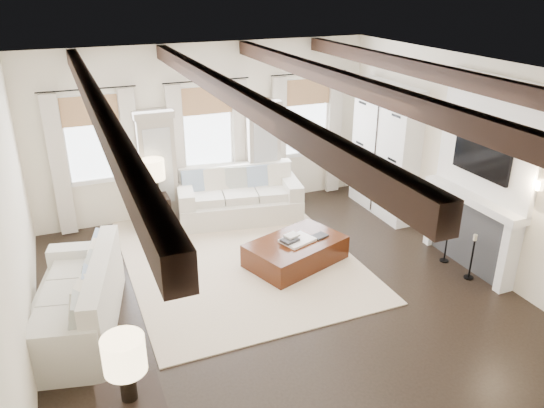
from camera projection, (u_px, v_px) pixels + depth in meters
name	position (u px, v px, depth m)	size (l,w,h in m)	color
ground	(287.00, 307.00, 7.43)	(7.50, 7.50, 0.00)	black
room_shell	(310.00, 154.00, 7.70)	(6.54, 7.54, 3.22)	white
area_rug	(239.00, 257.00, 8.73)	(3.51, 4.42, 0.02)	beige
sofa_back	(239.00, 198.00, 10.05)	(2.42, 1.41, 0.97)	silver
sofa_left	(79.00, 302.00, 6.84)	(1.52, 2.44, 0.97)	silver
ottoman	(296.00, 252.00, 8.50)	(1.52, 0.95, 0.40)	black
tray	(297.00, 240.00, 8.40)	(0.50, 0.38, 0.04)	white
book_lower	(290.00, 240.00, 8.32)	(0.26, 0.20, 0.04)	#262628
book_upper	(292.00, 235.00, 8.39)	(0.22, 0.17, 0.03)	beige
book_loose	(320.00, 236.00, 8.55)	(0.24, 0.18, 0.03)	#262628
lamp_front	(125.00, 358.00, 4.83)	(0.40, 0.40, 0.68)	black
side_table_back	(157.00, 214.00, 9.53)	(0.45, 0.45, 0.67)	black
lamp_back	(153.00, 172.00, 9.21)	(0.40, 0.40, 0.69)	black
candlestick_near	(471.00, 260.00, 8.03)	(0.15, 0.15, 0.75)	black
candlestick_far	(446.00, 245.00, 8.52)	(0.14, 0.14, 0.70)	black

